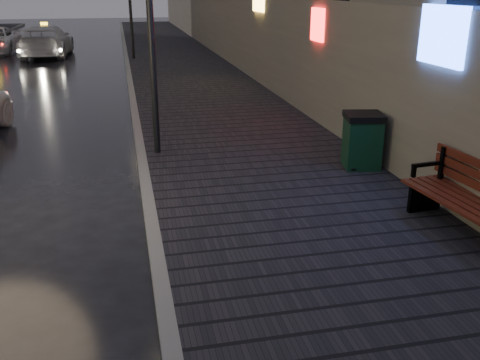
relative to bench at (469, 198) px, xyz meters
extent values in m
plane|color=black|center=(-5.93, -1.06, -0.68)|extent=(120.00, 120.00, 0.00)
cube|color=black|center=(-2.03, 19.94, -0.60)|extent=(4.60, 58.00, 0.15)
cube|color=slate|center=(-4.43, 19.94, -0.60)|extent=(0.20, 58.00, 0.15)
cylinder|color=black|center=(-4.08, 4.94, 1.97)|extent=(0.14, 0.14, 5.00)
cylinder|color=black|center=(-4.08, 20.94, 1.97)|extent=(0.14, 0.14, 5.00)
cube|color=black|center=(-0.17, 0.85, -0.30)|extent=(0.58, 0.13, 0.46)
cube|color=black|center=(0.08, 0.87, 0.10)|extent=(0.08, 0.08, 0.80)
cube|color=black|center=(-0.22, 0.84, 0.25)|extent=(0.48, 0.11, 0.06)
cube|color=#4E1B10|center=(-0.08, -0.01, -0.04)|extent=(0.91, 2.12, 0.05)
cube|color=black|center=(-0.23, 3.10, -0.05)|extent=(0.76, 0.76, 0.95)
cube|color=black|center=(-0.23, 3.10, 0.49)|extent=(0.82, 0.82, 0.12)
imported|color=silver|center=(-8.42, 23.81, 0.12)|extent=(2.49, 5.61, 1.60)
camera|label=1|loc=(-4.71, -6.19, 2.86)|focal=40.00mm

